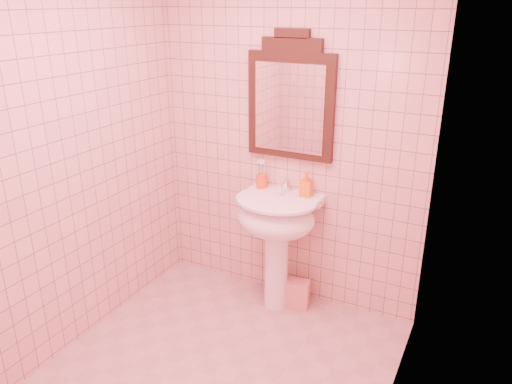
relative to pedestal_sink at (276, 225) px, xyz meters
The scene contains 8 objects.
floor 1.09m from the pedestal_sink, 91.49° to the right, with size 2.20×2.20×0.00m, color tan.
back_wall 0.63m from the pedestal_sink, 95.64° to the left, with size 2.00×0.02×2.50m, color #D09991.
pedestal_sink is the anchor object (origin of this frame).
faucet 0.29m from the pedestal_sink, 90.00° to the left, with size 0.04×0.16×0.11m.
mirror 0.87m from the pedestal_sink, 90.00° to the left, with size 0.62×0.06×0.87m.
toothbrush_cup 0.35m from the pedestal_sink, 142.12° to the left, with size 0.08×0.08×0.19m.
soap_dispenser 0.36m from the pedestal_sink, 41.51° to the left, with size 0.08×0.08×0.18m, color orange.
towel 0.58m from the pedestal_sink, 22.53° to the left, with size 0.17×0.12×0.21m, color pink.
Camera 1 is at (1.33, -2.05, 2.15)m, focal length 35.00 mm.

